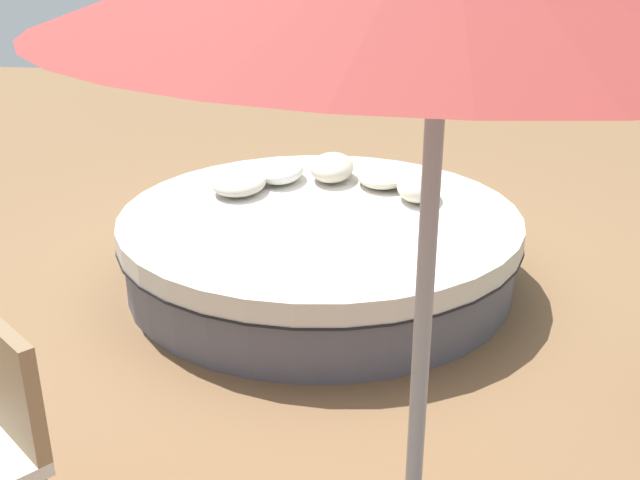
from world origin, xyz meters
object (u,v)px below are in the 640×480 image
Objects in this scene: throw_pillow_4 at (239,183)px; throw_pillow_0 at (417,186)px; throw_pillow_3 at (281,170)px; throw_pillow_1 at (383,175)px; throw_pillow_2 at (332,167)px; round_bed at (320,246)px.

throw_pillow_0 is at bearing -91.33° from throw_pillow_4.
throw_pillow_1 is at bearing -91.02° from throw_pillow_3.
throw_pillow_4 reaches higher than throw_pillow_1.
throw_pillow_4 is (-0.28, 1.04, 0.00)m from throw_pillow_1.
throw_pillow_0 is 0.89× the size of throw_pillow_3.
throw_pillow_2 is 0.40m from throw_pillow_3.
throw_pillow_4 is at bearing 60.56° from round_bed.
throw_pillow_4 is (-0.30, 0.26, -0.01)m from throw_pillow_3.
throw_pillow_0 is 0.40m from throw_pillow_1.
throw_pillow_0 reaches higher than round_bed.
round_bed is at bearing 116.16° from throw_pillow_0.
throw_pillow_0 is 0.90× the size of throw_pillow_4.
throw_pillow_1 is (0.31, 0.25, -0.03)m from throw_pillow_0.
throw_pillow_4 is (0.03, 1.30, -0.03)m from throw_pillow_0.
throw_pillow_0 is 0.76m from throw_pillow_2.
throw_pillow_3 is at bearing 72.44° from throw_pillow_0.
throw_pillow_0 reaches higher than throw_pillow_3.
round_bed is 0.82m from throw_pillow_0.
throw_pillow_3 is (0.01, 0.78, 0.01)m from throw_pillow_1.
throw_pillow_2 reaches higher than throw_pillow_4.
throw_pillow_2 is at bearing 78.09° from throw_pillow_1.
throw_pillow_3 reaches higher than round_bed.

